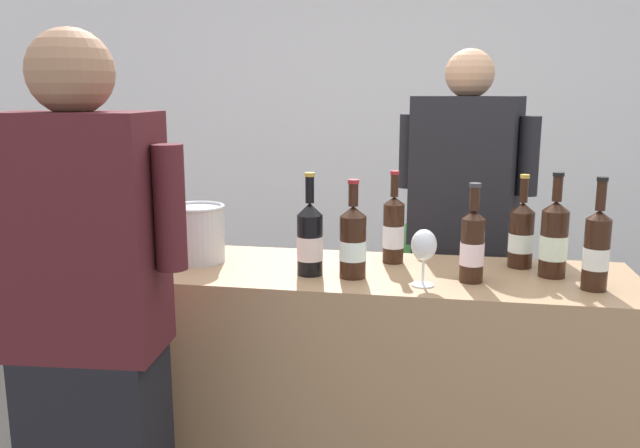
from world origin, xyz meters
name	(u,v)px	position (x,y,z in m)	size (l,w,h in m)	color
wall_back	(393,113)	(0.00, 2.60, 1.40)	(8.00, 0.10, 2.80)	white
counter	(334,404)	(0.00, 0.00, 0.48)	(1.94, 0.52, 0.97)	#9E7A56
wine_bottle_0	(521,235)	(0.61, 0.14, 1.08)	(0.08, 0.08, 0.31)	black
wine_bottle_1	(118,230)	(-0.73, -0.06, 1.09)	(0.08, 0.08, 0.34)	black
wine_bottle_2	(472,246)	(0.44, -0.07, 1.08)	(0.07, 0.07, 0.31)	black
wine_bottle_3	(310,239)	(-0.07, -0.08, 1.08)	(0.08, 0.08, 0.33)	black
wine_bottle_4	(554,239)	(0.69, 0.04, 1.09)	(0.09, 0.09, 0.33)	black
wine_bottle_5	(597,250)	(0.79, -0.09, 1.09)	(0.07, 0.07, 0.34)	black
wine_bottle_6	(393,230)	(0.18, 0.12, 1.08)	(0.07, 0.07, 0.32)	black
wine_bottle_7	(353,242)	(0.07, -0.09, 1.08)	(0.09, 0.09, 0.31)	black
wine_glass	(424,247)	(0.29, -0.14, 1.09)	(0.08, 0.08, 0.17)	silver
ice_bucket	(198,233)	(-0.48, 0.01, 1.07)	(0.19, 0.19, 0.20)	silver
person_server	(461,266)	(0.44, 0.61, 0.84)	(0.54, 0.34, 1.71)	black
person_guest	(92,361)	(-0.57, -0.56, 0.84)	(0.55, 0.27, 1.70)	black
potted_shrub	(463,247)	(0.46, 1.05, 0.82)	(0.60, 0.61, 1.12)	brown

